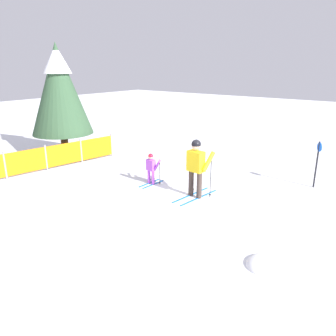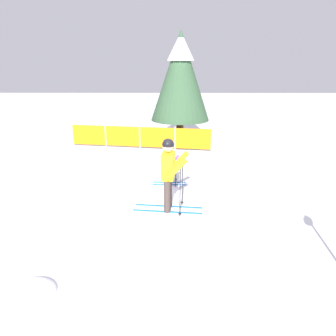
# 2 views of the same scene
# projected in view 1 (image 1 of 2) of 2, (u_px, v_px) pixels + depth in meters

# --- Properties ---
(ground_plane) EXTENTS (60.00, 60.00, 0.00)m
(ground_plane) POSITION_uv_depth(u_px,v_px,m) (199.00, 198.00, 9.45)
(ground_plane) COLOR white
(skier_adult) EXTENTS (1.64, 0.77, 1.71)m
(skier_adult) POSITION_uv_depth(u_px,v_px,m) (196.00, 163.00, 9.29)
(skier_adult) COLOR #1966B2
(skier_adult) RESTS_ON ground_plane
(skier_child) EXTENTS (0.96, 0.51, 1.02)m
(skier_child) POSITION_uv_depth(u_px,v_px,m) (151.00, 167.00, 10.42)
(skier_child) COLOR #1966B2
(skier_child) RESTS_ON ground_plane
(safety_fence) EXTENTS (5.66, 0.95, 0.95)m
(safety_fence) POSITION_uv_depth(u_px,v_px,m) (46.00, 158.00, 11.86)
(safety_fence) COLOR gray
(safety_fence) RESTS_ON ground_plane
(conifer_far) EXTENTS (2.44, 2.44, 4.53)m
(conifer_far) POSITION_uv_depth(u_px,v_px,m) (59.00, 88.00, 13.04)
(conifer_far) COLOR #4C3823
(conifer_far) RESTS_ON ground_plane
(trail_marker) EXTENTS (0.23, 0.20, 1.47)m
(trail_marker) POSITION_uv_depth(u_px,v_px,m) (317.00, 160.00, 10.04)
(trail_marker) COLOR black
(trail_marker) RESTS_ON ground_plane
(snow_mound) EXTENTS (0.79, 0.67, 0.32)m
(snow_mound) POSITION_uv_depth(u_px,v_px,m) (264.00, 265.00, 6.32)
(snow_mound) COLOR white
(snow_mound) RESTS_ON ground_plane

